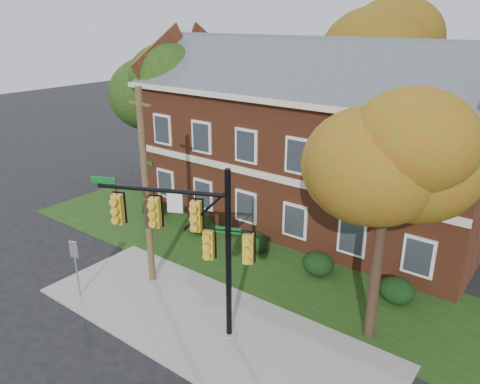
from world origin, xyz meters
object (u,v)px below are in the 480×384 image
Objects in this scene: apartment_building at (312,131)px; tree_left_rear at (166,86)px; hedge_center at (254,242)px; tree_far_rear at (398,49)px; hedge_right at (318,264)px; traffic_signal at (195,235)px; sign_post at (75,260)px; utility_pole at (146,189)px; hedge_far_left at (153,208)px; hedge_far_right at (397,291)px; hedge_left at (199,224)px; tree_near_right at (395,159)px.

tree_left_rear is at bearing -173.46° from apartment_building.
tree_far_rear is at bearing 84.15° from hedge_center.
tree_far_rear is at bearing 99.36° from hedge_right.
traffic_signal reaches higher than sign_post.
utility_pole is at bearing -112.11° from hedge_center.
tree_left_rear reaches higher than hedge_far_left.
traffic_signal is 2.52× the size of sign_post.
sign_post is (-10.39, -7.40, 1.16)m from hedge_far_right.
sign_post is at bearing -89.13° from hedge_left.
apartment_building is 1.63× the size of tree_far_rear.
utility_pole is (-1.94, -4.77, 3.67)m from hedge_center.
apartment_building is at bearing 143.11° from hedge_far_right.
hedge_center is 7.32m from traffic_signal.
tree_far_rear is (8.34, 13.09, 8.32)m from hedge_far_left.
apartment_building is at bearing -99.71° from tree_far_rear.
hedge_center is at bearing -23.04° from tree_left_rear.
utility_pole is at bearing -43.29° from hedge_far_left.
hedge_right is at bearing 142.72° from tree_near_right.
apartment_building is 6.89m from hedge_center.
utility_pole is (-5.44, -4.77, 3.67)m from hedge_right.
tree_far_rear is at bearing 80.29° from apartment_building.
tree_far_rear reaches higher than tree_near_right.
tree_left_rear is 14.08m from sign_post.
utility_pole is (1.56, -4.77, 3.67)m from hedge_left.
tree_far_rear is 19.91m from traffic_signal.
traffic_signal is 0.76× the size of utility_pole.
hedge_far_right is 0.22× the size of traffic_signal.
traffic_signal reaches higher than hedge_center.
hedge_far_left is at bearing 142.93° from utility_pole.
hedge_center is (3.50, 0.00, 0.00)m from hedge_left.
hedge_far_left is at bearing 180.00° from hedge_right.
apartment_building is 2.27× the size of utility_pole.
hedge_right is 0.22× the size of traffic_signal.
tree_far_rear is 18.75m from utility_pole.
utility_pole is (5.06, -4.77, 3.67)m from hedge_far_left.
hedge_right is at bearing 47.48° from utility_pole.
tree_near_right is (7.22, -2.83, 6.14)m from hedge_center.
sign_post is (-10.61, -4.57, -4.98)m from tree_near_right.
tree_near_right is 0.97× the size of tree_left_rear.
hedge_left is 12.68m from tree_near_right.
tree_near_right is 3.45× the size of sign_post.
traffic_signal is at bearing -13.41° from utility_pole.
tree_left_rear is 15.88m from traffic_signal.
apartment_building is 7.56× the size of sign_post.
tree_far_rear reaches higher than utility_pole.
apartment_building reaches higher than tree_left_rear.
tree_left_rear is at bearing 98.85° from sign_post.
hedge_right is 0.56× the size of sign_post.
hedge_far_left is at bearing 96.07° from sign_post.
utility_pole is (-3.96, 1.41, 0.30)m from traffic_signal.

